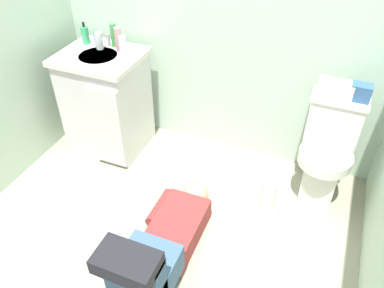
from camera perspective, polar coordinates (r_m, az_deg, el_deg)
ground_plane at (r=2.70m, az=-3.94°, el=-11.82°), size 2.98×2.94×0.04m
toilet at (r=2.80m, az=19.20°, el=-0.96°), size 0.36×0.46×0.75m
vanity_cabinet at (r=3.14m, az=-12.43°, el=6.12°), size 0.60×0.53×0.82m
faucet at (r=3.04m, az=-12.17°, el=14.73°), size 0.02×0.02×0.10m
person_plumber at (r=2.36m, az=-4.41°, el=-14.33°), size 0.39×1.06×0.52m
tissue_box at (r=2.65m, az=20.41°, el=7.69°), size 0.22×0.11×0.10m
toiletry_bag at (r=2.65m, az=23.61°, el=6.99°), size 0.12×0.09×0.11m
soap_dispenser at (r=3.12m, az=-15.46°, el=15.23°), size 0.06×0.06×0.17m
bottle_blue at (r=3.09m, az=-13.81°, el=14.94°), size 0.05×0.05×0.10m
bottle_clear at (r=3.01m, az=-13.54°, el=14.57°), size 0.06×0.06×0.12m
bottle_green at (r=3.02m, az=-11.47°, el=15.44°), size 0.05×0.05×0.17m
bottle_pink at (r=2.94m, az=-10.81°, el=14.89°), size 0.05×0.05×0.18m
bottle_white at (r=2.89m, az=-10.17°, el=14.14°), size 0.05×0.05×0.13m
paper_towel_roll at (r=2.74m, az=11.12°, el=-7.54°), size 0.11×0.11×0.23m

